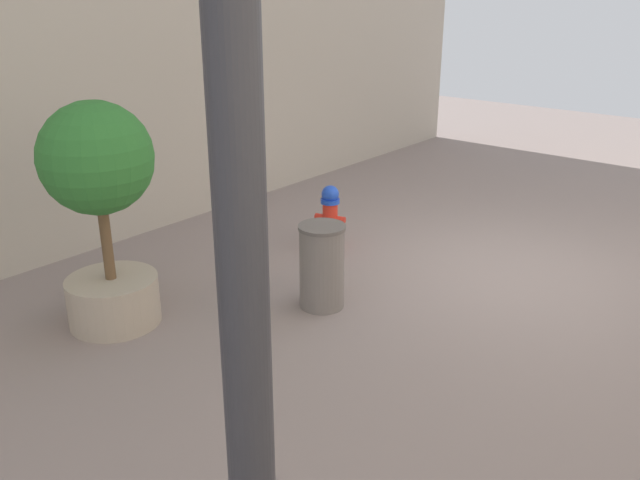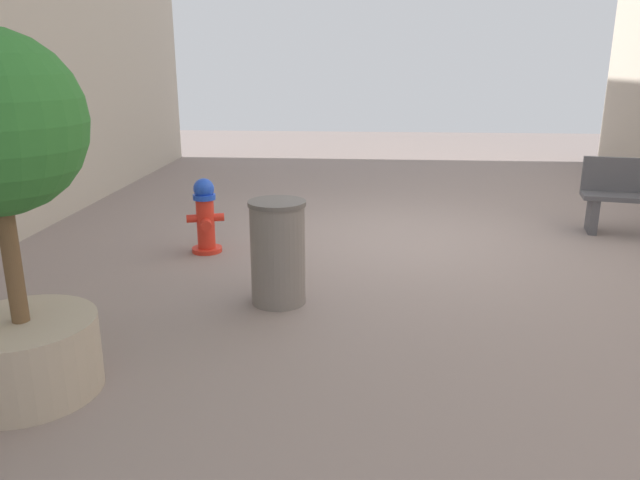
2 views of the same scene
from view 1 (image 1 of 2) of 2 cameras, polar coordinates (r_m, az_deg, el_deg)
ground_plane at (r=8.62m, az=15.48°, el=-2.66°), size 23.40×23.40×0.00m
fire_hydrant at (r=8.96m, az=0.85°, el=2.02°), size 0.43×0.41×0.86m
planter_tree at (r=6.94m, az=-18.25°, el=3.63°), size 1.12×1.12×2.34m
street_lamp at (r=1.70m, az=-6.87°, el=2.11°), size 0.36×0.36×4.62m
trash_bin at (r=7.28m, az=0.16°, el=-2.25°), size 0.52×0.52×0.95m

